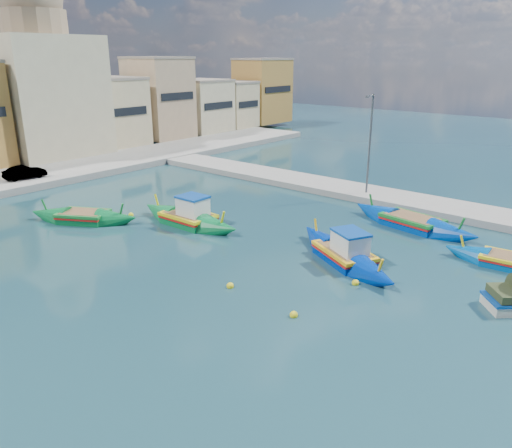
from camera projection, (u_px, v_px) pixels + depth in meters
ground at (300, 301)px, 22.88m from camera, size 160.00×160.00×0.00m
east_quay at (444, 208)px, 35.88m from camera, size 4.00×70.00×0.50m
north_townhouses at (18, 115)px, 49.99m from camera, size 83.20×7.87×10.19m
church_block at (42, 78)px, 51.69m from camera, size 10.00×10.00×19.10m
quay_street_lamp at (369, 144)px, 37.80m from camera, size 1.18×0.16×8.00m
luzzu_turquoise_cabin at (344, 255)px, 27.21m from camera, size 6.04×8.98×2.93m
luzzu_blue_cabin at (189, 219)px, 33.13m from camera, size 2.28×8.81×3.11m
luzzu_green at (84, 218)px, 33.68m from camera, size 5.63×7.85×2.48m
luzzu_blue_south at (412, 223)px, 32.58m from camera, size 3.77×9.60×2.70m
luzzu_cyan_south at (509, 263)px, 26.53m from camera, size 2.29×7.07×2.16m
mooring_buoys at (238, 265)px, 26.66m from camera, size 23.58×17.89×0.36m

